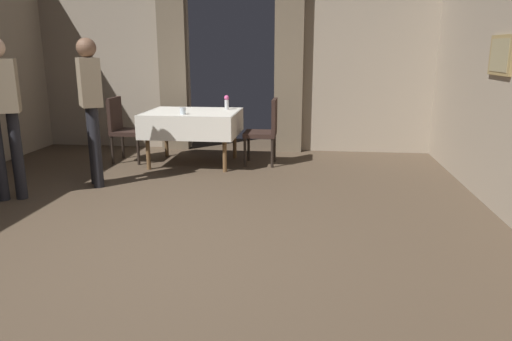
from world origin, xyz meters
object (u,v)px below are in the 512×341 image
object	(u,v)px
dining_table_mid	(193,119)
flower_vase_mid	(227,102)
chair_mid_right	(266,128)
glass_mid_b	(183,111)
person_diner_standing_aside	(1,106)
chair_mid_left	(123,126)
person_waiter_by_doorway	(91,100)

from	to	relation	value
dining_table_mid	flower_vase_mid	distance (m)	0.56
chair_mid_right	flower_vase_mid	bearing A→B (deg)	162.01
dining_table_mid	glass_mid_b	xyz separation A→B (m)	(-0.05, -0.33, 0.15)
chair_mid_right	glass_mid_b	distance (m)	1.18
chair_mid_right	person_diner_standing_aside	bearing A→B (deg)	-142.90
chair_mid_left	flower_vase_mid	xyz separation A→B (m)	(1.47, 0.25, 0.35)
chair_mid_right	glass_mid_b	bearing A→B (deg)	-159.28
chair_mid_left	chair_mid_right	bearing A→B (deg)	1.73
chair_mid_left	chair_mid_right	world-z (taller)	same
dining_table_mid	chair_mid_left	world-z (taller)	chair_mid_left
dining_table_mid	chair_mid_right	bearing A→B (deg)	4.46
person_waiter_by_doorway	person_diner_standing_aside	xyz separation A→B (m)	(-0.67, -0.64, 0.00)
chair_mid_left	glass_mid_b	xyz separation A→B (m)	(0.98, -0.34, 0.28)
person_waiter_by_doorway	person_diner_standing_aside	distance (m)	0.93
flower_vase_mid	dining_table_mid	bearing A→B (deg)	-148.42
dining_table_mid	chair_mid_right	xyz separation A→B (m)	(1.03, 0.08, -0.13)
glass_mid_b	chair_mid_right	bearing A→B (deg)	20.72
chair_mid_left	flower_vase_mid	size ratio (longest dim) A/B	4.55
flower_vase_mid	person_waiter_by_doorway	distance (m)	2.01
chair_mid_left	chair_mid_right	size ratio (longest dim) A/B	1.00
dining_table_mid	chair_mid_left	bearing A→B (deg)	178.99
chair_mid_left	person_diner_standing_aside	xyz separation A→B (m)	(-0.53, -1.89, 0.51)
glass_mid_b	person_waiter_by_doorway	bearing A→B (deg)	-132.61
glass_mid_b	flower_vase_mid	bearing A→B (deg)	50.80
glass_mid_b	person_waiter_by_doorway	xyz separation A→B (m)	(-0.84, -0.91, 0.23)
dining_table_mid	glass_mid_b	distance (m)	0.36
person_diner_standing_aside	chair_mid_right	bearing A→B (deg)	37.10
flower_vase_mid	person_diner_standing_aside	size ratio (longest dim) A/B	0.12
glass_mid_b	person_diner_standing_aside	distance (m)	2.17
person_diner_standing_aside	dining_table_mid	bearing A→B (deg)	50.31
dining_table_mid	flower_vase_mid	bearing A→B (deg)	31.58
chair_mid_right	flower_vase_mid	world-z (taller)	flower_vase_mid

